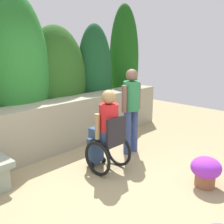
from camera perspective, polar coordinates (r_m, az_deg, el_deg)
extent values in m
plane|color=tan|center=(3.92, -0.88, -15.99)|extent=(11.37, 11.37, 0.00)
cube|color=gray|center=(5.00, -15.33, -3.70)|extent=(6.38, 0.55, 0.95)
ellipsoid|color=#27752A|center=(5.31, -20.14, 8.14)|extent=(1.33, 0.93, 2.97)
ellipsoid|color=#26561B|center=(5.92, -11.99, 6.52)|extent=(1.47, 1.03, 2.41)
ellipsoid|color=#174A24|center=(6.43, -3.71, 7.72)|extent=(0.97, 0.68, 2.48)
ellipsoid|color=#185214|center=(7.43, 2.69, 10.90)|extent=(0.96, 0.67, 3.07)
cube|color=black|center=(4.18, -0.87, -6.40)|extent=(0.40, 0.40, 0.06)
cube|color=black|center=(3.99, 0.97, -3.94)|extent=(0.40, 0.04, 0.40)
cube|color=black|center=(4.55, -3.78, -10.12)|extent=(0.28, 0.12, 0.03)
torus|color=black|center=(4.11, -3.24, -10.12)|extent=(0.05, 0.56, 0.56)
torus|color=black|center=(4.42, 1.34, -8.27)|extent=(0.05, 0.56, 0.56)
cylinder|color=black|center=(4.44, -4.50, -11.50)|extent=(0.03, 0.10, 0.10)
cylinder|color=black|center=(4.61, -1.87, -10.43)|extent=(0.03, 0.10, 0.10)
cube|color=navy|center=(4.21, -1.85, -4.67)|extent=(0.30, 0.40, 0.16)
cube|color=navy|center=(4.47, -3.64, -8.27)|extent=(0.26, 0.14, 0.43)
cylinder|color=red|center=(4.05, -0.69, -1.71)|extent=(0.30, 0.30, 0.50)
cylinder|color=#A88452|center=(3.99, -3.21, -3.19)|extent=(0.08, 0.08, 0.40)
cylinder|color=#A88452|center=(4.25, 0.52, -2.08)|extent=(0.08, 0.08, 0.40)
sphere|color=#A88452|center=(3.97, -0.71, 3.29)|extent=(0.22, 0.22, 0.22)
cylinder|color=#344577|center=(4.85, 3.37, -4.52)|extent=(0.14, 0.14, 0.83)
cylinder|color=#344577|center=(5.00, 4.85, -3.98)|extent=(0.14, 0.14, 0.83)
cylinder|color=#2D824A|center=(4.75, 4.27, 3.53)|extent=(0.30, 0.30, 0.53)
cylinder|color=brown|center=(4.61, 2.68, 2.88)|extent=(0.09, 0.09, 0.48)
cylinder|color=brown|center=(4.91, 5.75, 3.54)|extent=(0.09, 0.09, 0.48)
sphere|color=brown|center=(4.70, 4.35, 8.05)|extent=(0.22, 0.22, 0.22)
cylinder|color=brown|center=(4.11, 19.64, -13.71)|extent=(0.28, 0.28, 0.21)
ellipsoid|color=#2E6A1F|center=(4.05, 19.81, -11.92)|extent=(0.31, 0.31, 0.11)
ellipsoid|color=purple|center=(4.03, 19.87, -11.34)|extent=(0.43, 0.43, 0.30)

